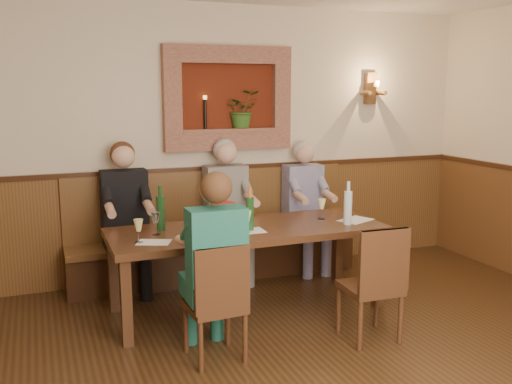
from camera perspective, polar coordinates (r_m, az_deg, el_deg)
room_shell at (r=3.18m, az=10.94°, el=9.11°), size 6.04×6.04×2.82m
wainscoting at (r=3.46m, az=10.20°, el=-12.98°), size 6.02×6.02×1.15m
wall_niche at (r=5.96m, az=-2.41°, el=8.93°), size 1.36×0.30×1.06m
wall_sconce at (r=6.68m, az=11.44°, el=10.05°), size 0.25×0.20×0.35m
dining_table at (r=5.01m, az=-0.86°, el=-4.39°), size 2.40×0.90×0.75m
bench at (r=5.97m, az=-4.03°, el=-5.48°), size 3.00×0.45×1.11m
chair_near_left at (r=4.25m, az=-4.06°, el=-13.14°), size 0.41×0.41×0.89m
chair_near_right at (r=4.64m, az=11.37°, el=-11.12°), size 0.43×0.43×0.92m
person_bench_left at (r=5.60m, az=-12.76°, el=-3.84°), size 0.43×0.53×1.46m
person_bench_mid at (r=5.83m, az=-2.76°, el=-3.07°), size 0.43×0.53×1.45m
person_bench_right at (r=6.17m, az=5.02°, el=-2.58°), size 0.41×0.50×1.40m
person_chair_front at (r=4.17m, az=-4.29°, el=-8.95°), size 0.41×0.50×1.39m
spittoon_bucket at (r=4.84m, az=-3.23°, el=-2.54°), size 0.28×0.28×0.25m
wine_bottle_green_a at (r=4.86m, az=-0.61°, el=-2.10°), size 0.08×0.08×0.38m
wine_bottle_green_b at (r=4.93m, az=-9.52°, el=-1.98°), size 0.08×0.08×0.39m
water_bottle at (r=5.14m, az=9.17°, el=-1.47°), size 0.08×0.08×0.39m
tasting_sheet_a at (r=4.59m, az=-10.17°, el=-4.96°), size 0.31×0.27×0.00m
tasting_sheet_b at (r=4.86m, az=-0.84°, el=-3.92°), size 0.29×0.21×0.00m
tasting_sheet_c at (r=5.35m, az=9.92°, el=-2.77°), size 0.37×0.33×0.00m
tasting_sheet_d at (r=4.63m, az=-3.49°, el=-4.66°), size 0.33×0.28×0.00m
wine_glass_0 at (r=4.95m, az=-5.02°, el=-2.59°), size 0.08×0.08×0.19m
wine_glass_1 at (r=4.80m, az=-9.98°, el=-3.11°), size 0.08×0.08×0.19m
wine_glass_2 at (r=4.57m, az=-11.65°, el=-3.86°), size 0.08×0.08×0.19m
wine_glass_3 at (r=4.64m, az=-1.53°, el=-3.42°), size 0.08×0.08×0.19m
wine_glass_4 at (r=5.22m, az=9.27°, el=-2.01°), size 0.08×0.08×0.19m
wine_glass_5 at (r=4.64m, az=-6.63°, el=-3.50°), size 0.08×0.08×0.19m
wine_glass_6 at (r=5.33m, az=6.59°, el=-1.69°), size 0.08×0.08×0.19m
wine_glass_7 at (r=4.78m, az=-0.89°, el=-3.00°), size 0.08×0.08×0.19m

